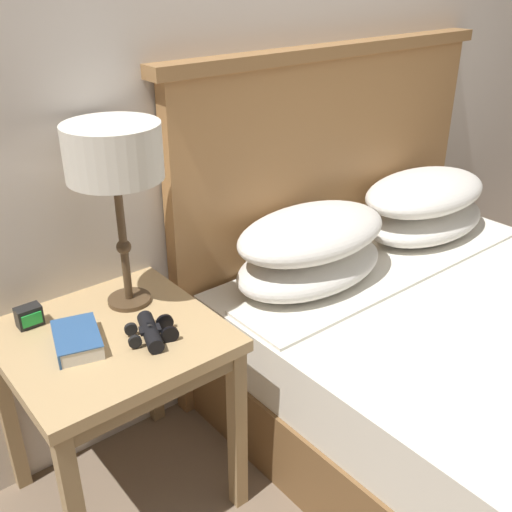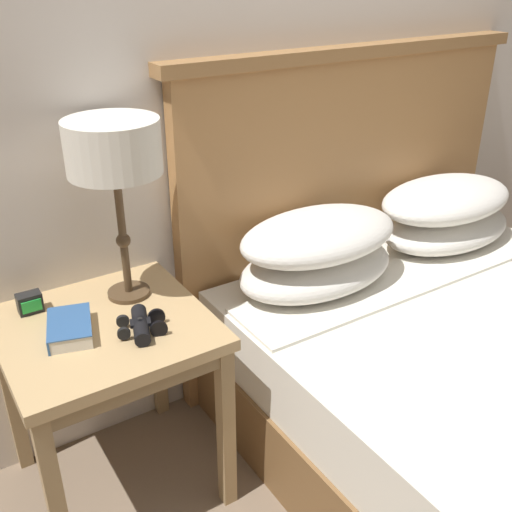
{
  "view_description": "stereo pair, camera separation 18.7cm",
  "coord_description": "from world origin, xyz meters",
  "px_view_note": "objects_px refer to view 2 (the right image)",
  "views": [
    {
      "loc": [
        -1.15,
        -0.77,
        1.57
      ],
      "look_at": [
        -0.1,
        0.53,
        0.73
      ],
      "focal_mm": 42.0,
      "sensor_mm": 36.0,
      "label": 1
    },
    {
      "loc": [
        -1.0,
        -0.88,
        1.57
      ],
      "look_at": [
        -0.1,
        0.53,
        0.73
      ],
      "focal_mm": 42.0,
      "sensor_mm": 36.0,
      "label": 2
    }
  ],
  "objects_px": {
    "table_lamp": "(114,153)",
    "binoculars_pair": "(141,325)",
    "nightstand": "(106,346)",
    "bed": "(488,377)",
    "alarm_clock": "(30,303)",
    "book_on_nightstand": "(69,328)"
  },
  "relations": [
    {
      "from": "table_lamp",
      "to": "binoculars_pair",
      "type": "relative_size",
      "value": 3.32
    },
    {
      "from": "nightstand",
      "to": "table_lamp",
      "type": "height_order",
      "value": "table_lamp"
    },
    {
      "from": "bed",
      "to": "alarm_clock",
      "type": "relative_size",
      "value": 25.85
    },
    {
      "from": "book_on_nightstand",
      "to": "alarm_clock",
      "type": "bearing_deg",
      "value": 108.34
    },
    {
      "from": "alarm_clock",
      "to": "bed",
      "type": "bearing_deg",
      "value": -29.34
    },
    {
      "from": "nightstand",
      "to": "binoculars_pair",
      "type": "bearing_deg",
      "value": -54.37
    },
    {
      "from": "bed",
      "to": "binoculars_pair",
      "type": "distance_m",
      "value": 1.15
    },
    {
      "from": "nightstand",
      "to": "table_lamp",
      "type": "bearing_deg",
      "value": 40.56
    },
    {
      "from": "table_lamp",
      "to": "book_on_nightstand",
      "type": "distance_m",
      "value": 0.5
    },
    {
      "from": "table_lamp",
      "to": "alarm_clock",
      "type": "height_order",
      "value": "table_lamp"
    },
    {
      "from": "nightstand",
      "to": "book_on_nightstand",
      "type": "relative_size",
      "value": 3.05
    },
    {
      "from": "bed",
      "to": "table_lamp",
      "type": "height_order",
      "value": "bed"
    },
    {
      "from": "nightstand",
      "to": "bed",
      "type": "bearing_deg",
      "value": -26.13
    },
    {
      "from": "table_lamp",
      "to": "binoculars_pair",
      "type": "bearing_deg",
      "value": -102.68
    },
    {
      "from": "table_lamp",
      "to": "book_on_nightstand",
      "type": "relative_size",
      "value": 2.66
    },
    {
      "from": "table_lamp",
      "to": "binoculars_pair",
      "type": "height_order",
      "value": "table_lamp"
    },
    {
      "from": "nightstand",
      "to": "table_lamp",
      "type": "distance_m",
      "value": 0.56
    },
    {
      "from": "nightstand",
      "to": "book_on_nightstand",
      "type": "height_order",
      "value": "book_on_nightstand"
    },
    {
      "from": "bed",
      "to": "book_on_nightstand",
      "type": "bearing_deg",
      "value": 156.29
    },
    {
      "from": "book_on_nightstand",
      "to": "table_lamp",
      "type": "bearing_deg",
      "value": 28.43
    },
    {
      "from": "binoculars_pair",
      "to": "bed",
      "type": "bearing_deg",
      "value": -22.9
    },
    {
      "from": "alarm_clock",
      "to": "book_on_nightstand",
      "type": "bearing_deg",
      "value": -71.66
    }
  ]
}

